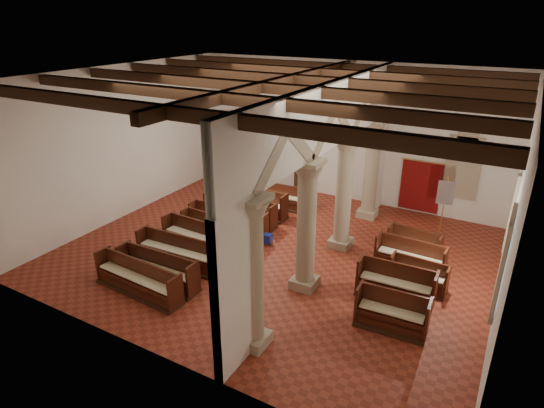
% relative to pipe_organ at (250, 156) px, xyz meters
% --- Properties ---
extents(floor, '(14.00, 14.00, 0.00)m').
position_rel_pipe_organ_xyz_m(floor, '(4.50, -5.50, -1.37)').
color(floor, maroon).
rests_on(floor, ground).
extents(ceiling, '(14.00, 14.00, 0.00)m').
position_rel_pipe_organ_xyz_m(ceiling, '(4.50, -5.50, 4.63)').
color(ceiling, black).
rests_on(ceiling, wall_back).
extents(wall_back, '(14.00, 0.02, 6.00)m').
position_rel_pipe_organ_xyz_m(wall_back, '(4.50, 0.50, 1.63)').
color(wall_back, white).
rests_on(wall_back, floor).
extents(wall_front, '(14.00, 0.02, 6.00)m').
position_rel_pipe_organ_xyz_m(wall_front, '(4.50, -11.50, 1.63)').
color(wall_front, white).
rests_on(wall_front, floor).
extents(wall_left, '(0.02, 12.00, 6.00)m').
position_rel_pipe_organ_xyz_m(wall_left, '(-2.50, -5.50, 1.63)').
color(wall_left, white).
rests_on(wall_left, floor).
extents(wall_right, '(0.02, 12.00, 6.00)m').
position_rel_pipe_organ_xyz_m(wall_right, '(11.50, -5.50, 1.63)').
color(wall_right, white).
rests_on(wall_right, floor).
extents(ceiling_beams, '(13.80, 11.80, 0.30)m').
position_rel_pipe_organ_xyz_m(ceiling_beams, '(4.50, -5.50, 4.45)').
color(ceiling_beams, '#352110').
rests_on(ceiling_beams, wall_back).
extents(arcade, '(0.90, 11.90, 6.00)m').
position_rel_pipe_organ_xyz_m(arcade, '(6.30, -5.50, 2.19)').
color(arcade, tan).
rests_on(arcade, floor).
extents(window_right_a, '(0.03, 1.00, 2.20)m').
position_rel_pipe_organ_xyz_m(window_right_a, '(11.48, -7.00, 0.83)').
color(window_right_a, '#32725D').
rests_on(window_right_a, wall_right).
extents(window_right_b, '(0.03, 1.00, 2.20)m').
position_rel_pipe_organ_xyz_m(window_right_b, '(11.48, -3.00, 0.83)').
color(window_right_b, '#32725D').
rests_on(window_right_b, wall_right).
extents(window_back, '(1.00, 0.03, 2.20)m').
position_rel_pipe_organ_xyz_m(window_back, '(9.50, 0.48, 0.83)').
color(window_back, '#32725D').
rests_on(window_back, wall_back).
extents(pipe_organ, '(2.10, 0.85, 4.40)m').
position_rel_pipe_organ_xyz_m(pipe_organ, '(0.00, 0.00, 0.00)').
color(pipe_organ, '#352110').
rests_on(pipe_organ, floor).
extents(lectern, '(0.65, 0.68, 1.39)m').
position_rel_pipe_organ_xyz_m(lectern, '(2.56, -0.01, -0.80)').
color(lectern, '#3A2312').
rests_on(lectern, floor).
extents(dossal_curtain, '(1.80, 0.07, 2.17)m').
position_rel_pipe_organ_xyz_m(dossal_curtain, '(8.00, 0.42, -0.21)').
color(dossal_curtain, maroon).
rests_on(dossal_curtain, floor).
extents(processional_banner, '(0.57, 0.72, 2.51)m').
position_rel_pipe_organ_xyz_m(processional_banner, '(9.28, -1.74, -0.56)').
color(processional_banner, '#352110').
rests_on(processional_banner, floor).
extents(hymnal_box_a, '(0.40, 0.37, 0.32)m').
position_rel_pipe_organ_xyz_m(hymnal_box_a, '(3.24, -9.86, -1.11)').
color(hymnal_box_a, '#151F96').
rests_on(hymnal_box_a, floor).
extents(hymnal_box_b, '(0.35, 0.33, 0.28)m').
position_rel_pipe_organ_xyz_m(hymnal_box_b, '(4.45, -7.78, -1.13)').
color(hymnal_box_b, navy).
rests_on(hymnal_box_b, floor).
extents(hymnal_box_c, '(0.34, 0.29, 0.32)m').
position_rel_pipe_organ_xyz_m(hymnal_box_c, '(3.95, -5.19, -1.11)').
color(hymnal_box_c, navy).
rests_on(hymnal_box_c, floor).
extents(tube_heater_a, '(0.98, 0.23, 0.10)m').
position_rel_pipe_organ_xyz_m(tube_heater_a, '(2.31, -9.56, -1.21)').
color(tube_heater_a, white).
rests_on(tube_heater_a, floor).
extents(tube_heater_b, '(1.04, 0.56, 0.11)m').
position_rel_pipe_organ_xyz_m(tube_heater_b, '(1.43, -8.63, -1.21)').
color(tube_heater_b, silver).
rests_on(tube_heater_b, floor).
extents(nave_pew_0, '(3.15, 0.86, 1.03)m').
position_rel_pipe_organ_xyz_m(nave_pew_0, '(2.11, -9.73, -1.03)').
color(nave_pew_0, '#352110').
rests_on(nave_pew_0, floor).
extents(nave_pew_1, '(2.81, 0.77, 1.07)m').
position_rel_pipe_organ_xyz_m(nave_pew_1, '(2.30, -9.08, -1.02)').
color(nave_pew_1, '#352110').
rests_on(nave_pew_1, floor).
extents(nave_pew_2, '(3.06, 0.82, 1.05)m').
position_rel_pipe_organ_xyz_m(nave_pew_2, '(2.10, -7.89, -1.02)').
color(nave_pew_2, '#352110').
rests_on(nave_pew_2, floor).
extents(nave_pew_3, '(3.34, 0.89, 1.11)m').
position_rel_pipe_organ_xyz_m(nave_pew_3, '(2.31, -6.79, -1.01)').
color(nave_pew_3, '#352110').
rests_on(nave_pew_3, floor).
extents(nave_pew_4, '(2.82, 0.81, 0.95)m').
position_rel_pipe_organ_xyz_m(nave_pew_4, '(2.04, -5.83, -1.06)').
color(nave_pew_4, '#352110').
rests_on(nave_pew_4, floor).
extents(nave_pew_5, '(3.22, 0.88, 1.03)m').
position_rel_pipe_organ_xyz_m(nave_pew_5, '(2.14, -5.07, -1.03)').
color(nave_pew_5, '#352110').
rests_on(nave_pew_5, floor).
extents(nave_pew_6, '(3.15, 0.73, 1.06)m').
position_rel_pipe_organ_xyz_m(nave_pew_6, '(2.04, -4.08, -1.02)').
color(nave_pew_6, '#352110').
rests_on(nave_pew_6, floor).
extents(nave_pew_7, '(3.00, 0.75, 1.12)m').
position_rel_pipe_organ_xyz_m(nave_pew_7, '(2.07, -3.13, -1.00)').
color(nave_pew_7, '#352110').
rests_on(nave_pew_7, floor).
extents(nave_pew_8, '(3.07, 0.85, 1.00)m').
position_rel_pipe_organ_xyz_m(nave_pew_8, '(2.27, -1.97, -1.04)').
color(nave_pew_8, '#352110').
rests_on(nave_pew_8, floor).
extents(aisle_pew_0, '(1.91, 0.83, 1.09)m').
position_rel_pipe_organ_xyz_m(aisle_pew_0, '(9.16, -7.69, -1.00)').
color(aisle_pew_0, '#352110').
rests_on(aisle_pew_0, floor).
extents(aisle_pew_1, '(2.25, 0.82, 1.12)m').
position_rel_pipe_organ_xyz_m(aisle_pew_1, '(8.88, -6.31, -1.00)').
color(aisle_pew_1, '#352110').
rests_on(aisle_pew_1, floor).
extents(aisle_pew_2, '(1.74, 0.71, 0.95)m').
position_rel_pipe_organ_xyz_m(aisle_pew_2, '(9.33, -5.40, -1.05)').
color(aisle_pew_2, '#352110').
rests_on(aisle_pew_2, floor).
extents(aisle_pew_3, '(2.22, 0.81, 1.10)m').
position_rel_pipe_organ_xyz_m(aisle_pew_3, '(8.86, -4.56, -1.00)').
color(aisle_pew_3, '#352110').
rests_on(aisle_pew_3, floor).
extents(aisle_pew_4, '(1.81, 0.80, 1.05)m').
position_rel_pipe_organ_xyz_m(aisle_pew_4, '(8.77, -3.58, -1.01)').
color(aisle_pew_4, '#352110').
rests_on(aisle_pew_4, floor).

